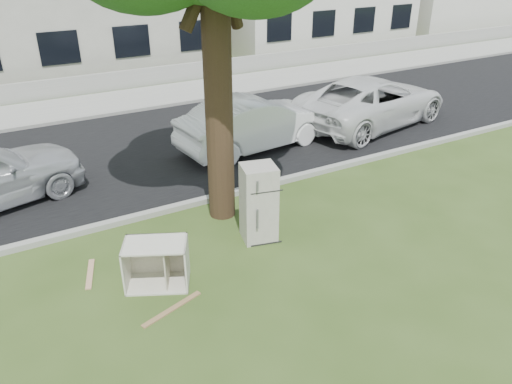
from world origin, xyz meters
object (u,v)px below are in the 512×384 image
car_center (255,123)px  car_right (372,101)px  cabinet (157,264)px  fridge (259,203)px

car_center → car_right: car_right is taller
cabinet → car_right: 9.71m
cabinet → car_right: size_ratio=0.19×
fridge → car_right: fridge is taller
car_center → car_right: bearing=-96.6°
car_center → car_right: 4.13m
cabinet → car_center: 6.39m
fridge → car_center: 4.71m
cabinet → car_center: (4.45, 4.58, 0.32)m
car_center → car_right: size_ratio=0.82×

